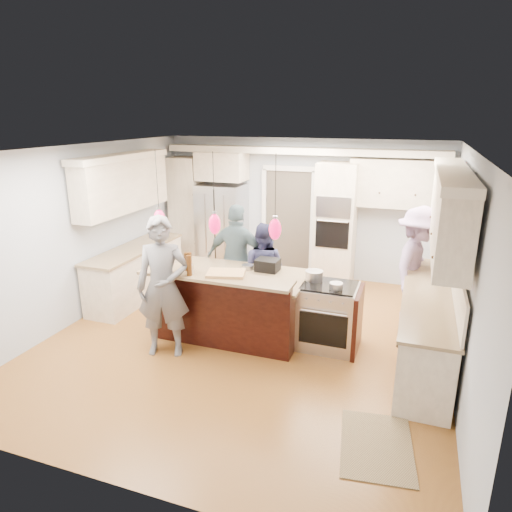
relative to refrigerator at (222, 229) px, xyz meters
The scene contains 23 objects.
ground_plane 3.19m from the refrigerator, 59.58° to the right, with size 6.00×6.00×0.00m, color #A76F2D.
room_shell 3.20m from the refrigerator, 59.58° to the right, with size 5.54×6.04×2.72m.
refrigerator is the anchor object (origin of this frame).
oven_column 2.31m from the refrigerator, ahead, with size 0.72×0.69×2.30m.
back_upper_cabinets 1.12m from the refrigerator, ahead, with size 5.30×0.61×2.54m.
right_counter_run 4.63m from the refrigerator, 30.36° to the right, with size 0.64×3.10×2.51m.
left_cabinets 2.05m from the refrigerator, 115.94° to the right, with size 0.64×2.30×2.51m.
kitchen_island 2.91m from the refrigerator, 63.09° to the right, with size 2.10×1.46×1.12m.
island_range 3.71m from the refrigerator, 42.59° to the right, with size 0.82×0.71×0.92m.
pendant_lights 3.53m from the refrigerator, 67.57° to the right, with size 1.75×0.15×1.03m.
person_bar_end 3.47m from the refrigerator, 79.21° to the right, with size 0.70×0.46×1.91m, color slate.
person_far_left 2.33m from the refrigerator, 50.18° to the right, with size 0.74×0.58×1.53m, color #292C50.
person_far_right 2.06m from the refrigerator, 59.33° to the right, with size 1.05×0.44×1.78m, color slate.
person_range_side 4.02m from the refrigerator, 19.49° to the right, with size 1.20×0.69×1.85m, color #997DA9.
floor_rug 5.69m from the refrigerator, 50.83° to the right, with size 0.69×1.00×0.01m, color olive.
water_bottle 3.33m from the refrigerator, 79.08° to the right, with size 0.06×0.06×0.28m, color silver.
beer_bottle_a 3.25m from the refrigerator, 74.71° to the right, with size 0.06×0.06×0.24m, color #4C290D.
beer_bottle_b 3.45m from the refrigerator, 73.33° to the right, with size 0.07×0.07×0.27m, color #4C290D.
beer_bottle_c 3.27m from the refrigerator, 73.85° to the right, with size 0.06×0.06×0.26m, color #4C290D.
drink_can 3.37m from the refrigerator, 73.18° to the right, with size 0.06×0.06×0.12m, color #B7B7BC.
cutting_board 3.42m from the refrigerator, 65.41° to the right, with size 0.49×0.35×0.04m, color tan.
pot_large 3.43m from the refrigerator, 44.52° to the right, with size 0.25×0.25×0.14m, color #B7B7BC.
pot_small 3.84m from the refrigerator, 43.25° to the right, with size 0.18×0.18×0.09m, color #B7B7BC.
Camera 1 is at (2.13, -5.63, 3.13)m, focal length 32.00 mm.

